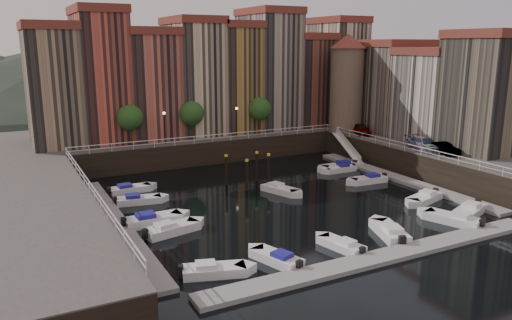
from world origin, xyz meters
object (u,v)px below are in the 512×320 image
boat_left_0 (212,270)px  boat_left_2 (152,220)px  mooring_pilings (250,171)px  car_a (361,130)px  car_c (424,145)px  corner_tower (347,82)px  car_b (444,149)px  gangway (347,146)px  boat_left_1 (170,229)px

boat_left_0 → boat_left_2: 11.62m
mooring_pilings → boat_left_0: bearing=-123.1°
mooring_pilings → boat_left_0: mooring_pilings is taller
boat_left_2 → car_a: car_a is taller
car_c → car_a: bearing=95.8°
corner_tower → car_b: 18.95m
gangway → car_b: 13.82m
gangway → boat_left_2: bearing=-158.3°
boat_left_1 → car_c: (32.66, 4.29, 3.38)m
gangway → boat_left_0: gangway is taller
boat_left_2 → car_c: car_c is taller
gangway → boat_left_2: size_ratio=1.59×
car_a → gangway: bearing=-140.9°
boat_left_2 → corner_tower: bearing=25.5°
corner_tower → car_a: bearing=-85.5°
mooring_pilings → corner_tower: bearing=24.9°
boat_left_1 → car_b: car_b is taller
car_a → car_b: 14.40m
car_a → boat_left_1: bearing=-134.2°
boat_left_1 → boat_left_2: size_ratio=0.97×
mooring_pilings → car_c: size_ratio=0.91×
gangway → car_b: car_b is taller
corner_tower → boat_left_1: size_ratio=2.71×
mooring_pilings → car_b: 22.33m
corner_tower → car_a: 7.29m
boat_left_2 → mooring_pilings: bearing=27.8°
boat_left_1 → car_b: 33.25m
car_a → boat_left_2: bearing=-138.8°
boat_left_0 → car_b: (32.88, 10.40, 3.32)m
boat_left_2 → gangway: bearing=20.7°
boat_left_1 → boat_left_2: boat_left_2 is taller
mooring_pilings → boat_left_1: bearing=-140.9°
gangway → boat_left_0: 37.88m
boat_left_2 → car_c: bearing=1.4°
mooring_pilings → car_b: bearing=-22.4°
corner_tower → car_a: size_ratio=3.16×
corner_tower → car_c: 16.47m
car_b → car_c: 2.65m
gangway → mooring_pilings: (-17.19, -4.83, -0.27)m
boat_left_0 → car_c: 35.18m
car_b → car_c: (-0.38, 2.62, 0.10)m
car_c → gangway: bearing=112.3°
boat_left_2 → car_c: 33.62m
boat_left_0 → boat_left_1: 8.74m
gangway → boat_left_1: gangway is taller
corner_tower → car_b: corner_tower is taller
boat_left_0 → boat_left_2: (-0.92, 11.59, 0.05)m
corner_tower → boat_left_1: 39.18m
corner_tower → gangway: 9.86m
boat_left_0 → corner_tower: bearing=58.8°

